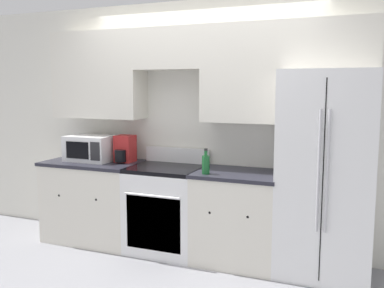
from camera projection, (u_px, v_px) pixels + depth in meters
name	position (u px, v px, depth m)	size (l,w,h in m)	color
ground_plane	(180.00, 266.00, 4.11)	(12.00, 12.00, 0.00)	gray
wall_back	(203.00, 103.00, 4.44)	(8.00, 0.39, 2.60)	silver
lower_cabinets_left	(95.00, 201.00, 4.77)	(1.06, 0.64, 0.89)	silver
lower_cabinets_right	(237.00, 217.00, 4.16)	(0.82, 0.64, 0.89)	silver
oven_range	(166.00, 208.00, 4.44)	(0.73, 0.65, 1.05)	white
refrigerator	(326.00, 174.00, 3.83)	(0.82, 0.72, 1.85)	white
microwave	(92.00, 148.00, 4.75)	(0.51, 0.40, 0.28)	white
bottle	(206.00, 164.00, 4.01)	(0.07, 0.07, 0.24)	#195928
electric_kettle	(124.00, 150.00, 4.65)	(0.19, 0.25, 0.29)	#B22323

